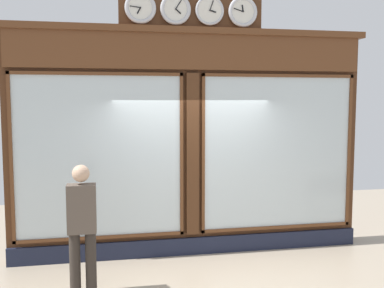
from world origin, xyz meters
name	(u,v)px	position (x,y,z in m)	size (l,w,h in m)	color
shop_facade	(191,140)	(0.00, -0.12, 1.85)	(5.81, 0.42, 4.21)	#4C2B16
pedestrian	(82,224)	(1.67, 1.22, 0.93)	(0.36, 0.22, 1.69)	#312A24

